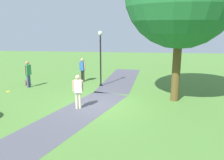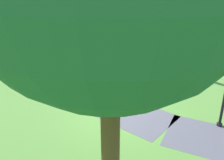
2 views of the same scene
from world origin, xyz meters
TOP-DOWN VIEW (x-y plane):
  - ground_plane at (0.00, 0.00)m, footprint 48.00×48.00m
  - footpath_segment_mid at (1.75, -0.97)m, footprint 8.27×4.68m
  - footpath_segment_far at (9.09, -4.10)m, footprint 8.11×5.57m
  - lawn_boulder at (2.39, -4.78)m, footprint 1.52×1.56m
  - woman_with_handbag at (-2.90, -5.18)m, footprint 0.49×0.36m
  - passerby_on_path at (0.69, -0.94)m, footprint 0.33×0.50m
  - handbag_on_grass at (-3.41, -5.60)m, footprint 0.36×0.36m
  - backpack_by_boulder at (2.70, -5.56)m, footprint 0.31×0.29m
  - spare_backpack_on_lawn at (1.06, -5.94)m, footprint 0.35×0.35m
  - frisbee_on_grass at (-1.75, -6.00)m, footprint 0.24×0.24m

SIDE VIEW (x-z plane):
  - ground_plane at x=0.00m, z-range 0.00..0.00m
  - footpath_segment_mid at x=1.75m, z-range 0.00..0.01m
  - footpath_segment_far at x=9.09m, z-range 0.00..0.01m
  - frisbee_on_grass at x=-1.75m, z-range 0.00..0.02m
  - handbag_on_grass at x=-3.41m, z-range -0.01..0.29m
  - backpack_by_boulder at x=2.70m, z-range -0.01..0.39m
  - spare_backpack_on_lawn at x=1.06m, z-range -0.01..0.39m
  - lawn_boulder at x=2.39m, z-range 0.00..0.73m
  - passerby_on_path at x=0.69m, z-range 0.13..1.82m
  - woman_with_handbag at x=-2.90m, z-range 0.14..1.88m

